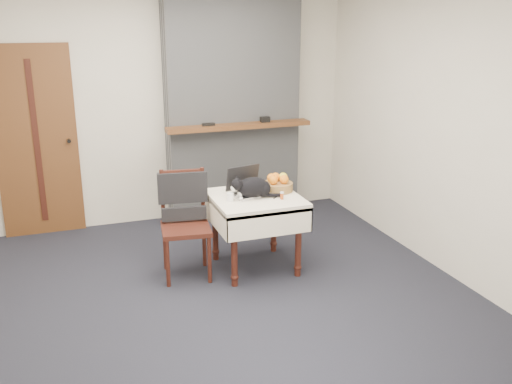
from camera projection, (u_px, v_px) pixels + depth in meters
ground at (199, 295)px, 4.83m from camera, size 4.50×4.50×0.00m
room_shell at (179, 78)px, 4.72m from camera, size 4.52×4.01×2.61m
door at (37, 142)px, 5.92m from camera, size 0.82×0.10×2.00m
chimney at (233, 105)px, 6.39m from camera, size 1.62×0.48×2.60m
side_table at (255, 208)px, 5.18m from camera, size 0.78×0.78×0.70m
laptop at (247, 187)px, 5.20m from camera, size 0.39×0.36×0.25m
cat at (254, 188)px, 5.08m from camera, size 0.45×0.19×0.22m
cream_jar at (230, 197)px, 5.01m from camera, size 0.06×0.06×0.07m
pill_bottle at (282, 195)px, 5.05m from camera, size 0.03×0.03×0.07m
fruit_basket at (278, 184)px, 5.29m from camera, size 0.28×0.28×0.16m
desk_clutter at (278, 193)px, 5.23m from camera, size 0.14×0.09×0.01m
chair at (184, 209)px, 5.09m from camera, size 0.48×0.48×0.96m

